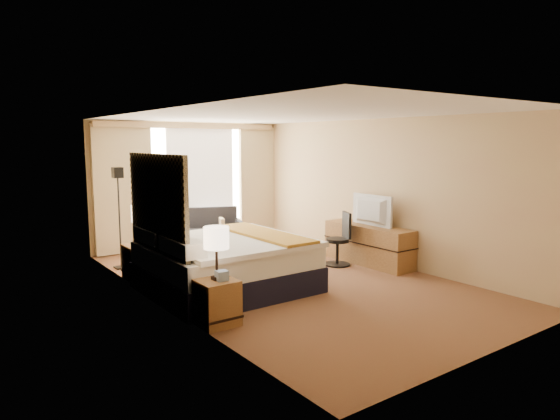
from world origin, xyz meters
TOP-DOWN VIEW (x-y plane):
  - floor at (0.00, 0.00)m, footprint 4.20×7.00m
  - ceiling at (0.00, 0.00)m, footprint 4.20×7.00m
  - wall_back at (0.00, 3.50)m, footprint 4.20×0.02m
  - wall_front at (0.00, -3.50)m, footprint 4.20×0.02m
  - wall_left at (-2.10, 0.00)m, footprint 0.02×7.00m
  - wall_right at (2.10, 0.00)m, footprint 0.02×7.00m
  - headboard at (-2.06, 0.20)m, footprint 0.06×1.85m
  - nightstand_left at (-1.87, -1.05)m, footprint 0.45×0.52m
  - nightstand_right at (-1.87, 1.45)m, footprint 0.45×0.52m
  - media_dresser at (1.83, 0.00)m, footprint 0.50×1.80m
  - window at (0.25, 3.47)m, footprint 2.30×0.02m
  - curtains at (-0.00, 3.39)m, footprint 4.12×0.19m
  - bed at (-1.06, 0.11)m, footprint 2.24×2.05m
  - loveseat at (0.20, 2.95)m, footprint 1.47×1.11m
  - floor_lamp at (-1.90, 2.30)m, footprint 0.22×0.22m
  - desk_chair at (1.34, 0.21)m, footprint 0.48×0.48m
  - lamp_left at (-1.86, -1.08)m, footprint 0.30×0.30m
  - lamp_right at (-1.84, 1.43)m, footprint 0.31×0.31m
  - tissue_box at (-1.83, -1.15)m, footprint 0.14×0.14m
  - telephone at (-1.85, 1.45)m, footprint 0.22×0.19m
  - television at (1.78, -0.02)m, footprint 0.17×0.96m

SIDE VIEW (x-z plane):
  - floor at x=0.00m, z-range -0.01..0.01m
  - loveseat at x=0.20m, z-range -0.14..0.68m
  - nightstand_left at x=-1.87m, z-range 0.00..0.55m
  - nightstand_right at x=-1.87m, z-range 0.00..0.55m
  - media_dresser at x=1.83m, z-range 0.00..0.70m
  - bed at x=-1.06m, z-range -0.15..0.94m
  - desk_chair at x=1.34m, z-range -0.05..0.90m
  - telephone at x=-1.85m, z-range 0.55..0.63m
  - tissue_box at x=-1.83m, z-range 0.55..0.67m
  - television at x=1.78m, z-range 0.70..1.25m
  - lamp_left at x=-1.86m, z-range 0.73..1.37m
  - lamp_right at x=-1.84m, z-range 0.73..1.37m
  - floor_lamp at x=-1.90m, z-range 0.36..2.12m
  - headboard at x=-2.06m, z-range 0.53..2.03m
  - wall_back at x=0.00m, z-range 0.00..2.60m
  - wall_front at x=0.00m, z-range 0.00..2.60m
  - wall_left at x=-2.10m, z-range 0.00..2.60m
  - wall_right at x=2.10m, z-range 0.00..2.60m
  - window at x=0.25m, z-range 0.17..2.47m
  - curtains at x=0.00m, z-range 0.13..2.69m
  - ceiling at x=0.00m, z-range 2.59..2.61m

